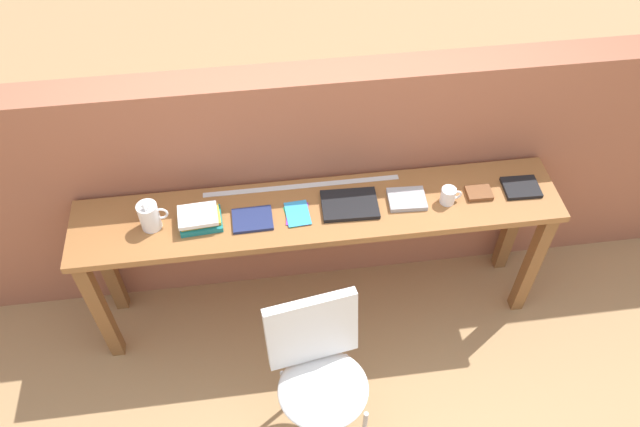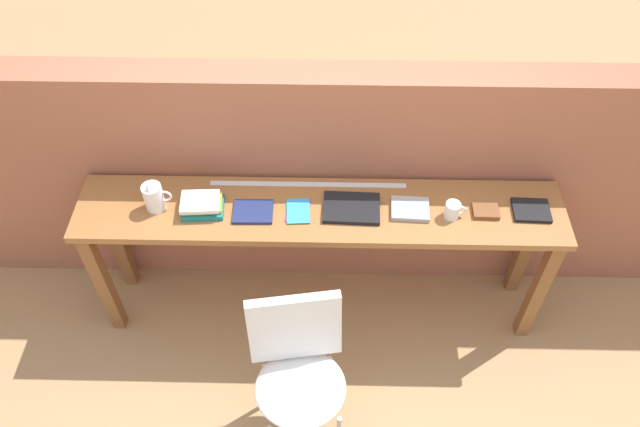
# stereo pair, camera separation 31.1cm
# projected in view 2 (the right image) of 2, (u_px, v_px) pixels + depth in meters

# --- Properties ---
(ground_plane) EXTENTS (40.00, 40.00, 0.00)m
(ground_plane) POSITION_uv_depth(u_px,v_px,m) (319.00, 348.00, 3.63)
(ground_plane) COLOR tan
(brick_wall_back) EXTENTS (6.00, 0.20, 1.47)m
(brick_wall_back) POSITION_uv_depth(u_px,v_px,m) (321.00, 181.00, 3.50)
(brick_wall_back) COLOR #9E5B42
(brick_wall_back) RESTS_ON ground
(sideboard) EXTENTS (2.50, 0.44, 0.88)m
(sideboard) POSITION_uv_depth(u_px,v_px,m) (320.00, 226.00, 3.27)
(sideboard) COLOR #996033
(sideboard) RESTS_ON ground
(chair_white_moulded) EXTENTS (0.50, 0.52, 0.89)m
(chair_white_moulded) POSITION_uv_depth(u_px,v_px,m) (298.00, 367.00, 2.97)
(chair_white_moulded) COLOR white
(chair_white_moulded) RESTS_ON ground
(pitcher_white) EXTENTS (0.14, 0.10, 0.18)m
(pitcher_white) POSITION_uv_depth(u_px,v_px,m) (154.00, 197.00, 3.11)
(pitcher_white) COLOR white
(pitcher_white) RESTS_ON sideboard
(book_stack_leftmost) EXTENTS (0.22, 0.18, 0.07)m
(book_stack_leftmost) POSITION_uv_depth(u_px,v_px,m) (202.00, 205.00, 3.14)
(book_stack_leftmost) COLOR #19757A
(book_stack_leftmost) RESTS_ON sideboard
(magazine_cycling) EXTENTS (0.20, 0.16, 0.02)m
(magazine_cycling) POSITION_uv_depth(u_px,v_px,m) (253.00, 212.00, 3.14)
(magazine_cycling) COLOR navy
(magazine_cycling) RESTS_ON sideboard
(pamphlet_pile_colourful) EXTENTS (0.13, 0.17, 0.01)m
(pamphlet_pile_colourful) POSITION_uv_depth(u_px,v_px,m) (298.00, 212.00, 3.15)
(pamphlet_pile_colourful) COLOR green
(pamphlet_pile_colourful) RESTS_ON sideboard
(book_open_centre) EXTENTS (0.29, 0.22, 0.02)m
(book_open_centre) POSITION_uv_depth(u_px,v_px,m) (352.00, 208.00, 3.15)
(book_open_centre) COLOR black
(book_open_centre) RESTS_ON sideboard
(book_grey_hardcover) EXTENTS (0.20, 0.16, 0.03)m
(book_grey_hardcover) POSITION_uv_depth(u_px,v_px,m) (410.00, 209.00, 3.15)
(book_grey_hardcover) COLOR #9E9EA3
(book_grey_hardcover) RESTS_ON sideboard
(mug) EXTENTS (0.11, 0.08, 0.09)m
(mug) POSITION_uv_depth(u_px,v_px,m) (453.00, 210.00, 3.10)
(mug) COLOR white
(mug) RESTS_ON sideboard
(leather_journal_brown) EXTENTS (0.13, 0.10, 0.02)m
(leather_journal_brown) POSITION_uv_depth(u_px,v_px,m) (486.00, 211.00, 3.14)
(leather_journal_brown) COLOR brown
(leather_journal_brown) RESTS_ON sideboard
(book_repair_rightmost) EXTENTS (0.19, 0.16, 0.02)m
(book_repair_rightmost) POSITION_uv_depth(u_px,v_px,m) (531.00, 210.00, 3.15)
(book_repair_rightmost) COLOR black
(book_repair_rightmost) RESTS_ON sideboard
(ruler_metal_back_edge) EXTENTS (1.03, 0.03, 0.00)m
(ruler_metal_back_edge) POSITION_uv_depth(u_px,v_px,m) (308.00, 184.00, 3.28)
(ruler_metal_back_edge) COLOR silver
(ruler_metal_back_edge) RESTS_ON sideboard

